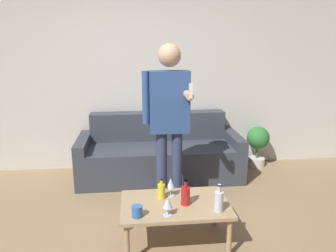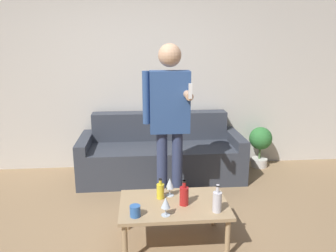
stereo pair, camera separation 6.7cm
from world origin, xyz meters
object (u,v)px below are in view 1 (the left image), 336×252
Objects in this scene: bottle_orange at (161,191)px; person_standing_front at (169,113)px; couch at (160,154)px; coffee_table at (175,207)px.

bottle_orange is 0.84m from person_standing_front.
person_standing_front reaches higher than couch.
couch is 1.55m from coffee_table.
coffee_table is 4.98× the size of bottle_orange.
person_standing_front is (0.02, 0.69, 0.70)m from coffee_table.
bottle_orange is 0.11× the size of person_standing_front.
couch is at bearing 90.31° from coffee_table.
bottle_orange is at bearing 136.73° from coffee_table.
bottle_orange is (-0.11, 0.10, 0.12)m from coffee_table.
couch is at bearing 91.96° from person_standing_front.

